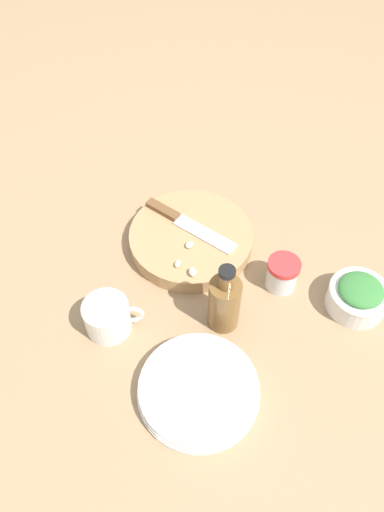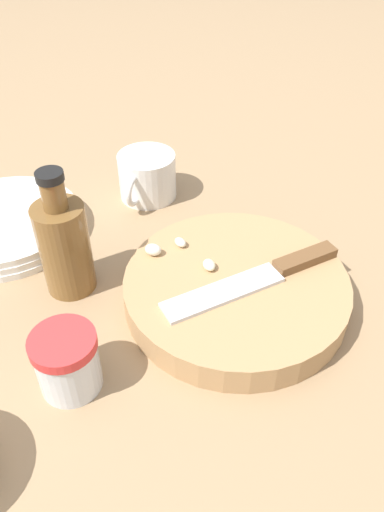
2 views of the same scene
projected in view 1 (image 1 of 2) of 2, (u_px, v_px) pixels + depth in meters
The scene contains 9 objects.
ground_plane at pixel (190, 287), 1.06m from camera, with size 5.00×5.00×0.00m, color #997A56.
cutting_board at pixel (191, 239), 1.12m from camera, with size 0.28×0.28×0.04m.
chef_knife at pixel (184, 222), 1.12m from camera, with size 0.24×0.04×0.01m.
garlic_cloves at pixel (189, 262), 1.04m from camera, with size 0.08×0.08×0.02m.
herb_bowl at pixel (358, 296), 1.00m from camera, with size 0.12×0.12×0.07m.
spice_jar at pixel (282, 274), 1.03m from camera, with size 0.07×0.07×0.07m.
coffee_mug at pixel (108, 317), 0.97m from camera, with size 0.10×0.10×0.07m.
plate_stack at pixel (199, 390), 0.90m from camera, with size 0.22×0.22×0.03m.
oil_bottle at pixel (224, 302), 0.95m from camera, with size 0.06×0.06×0.17m.
Camera 1 is at (-0.39, 0.47, 0.87)m, focal length 35.00 mm.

